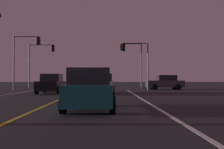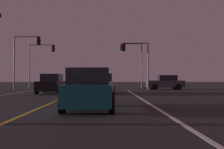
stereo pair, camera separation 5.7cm
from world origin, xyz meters
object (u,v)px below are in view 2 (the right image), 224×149
(traffic_light_near_left, at_px, (26,50))
(traffic_light_far_left, at_px, (42,56))
(car_crossing_side, at_px, (165,82))
(traffic_light_far_right, at_px, (132,55))
(car_oncoming, at_px, (52,84))
(traffic_light_near_right, at_px, (135,55))
(car_lead_same_lane, at_px, (90,90))
(car_ahead_far, at_px, (102,84))

(traffic_light_near_left, height_order, traffic_light_far_left, traffic_light_near_left)
(car_crossing_side, bearing_deg, traffic_light_far_right, -46.05)
(car_oncoming, distance_m, traffic_light_far_right, 14.43)
(car_oncoming, height_order, traffic_light_near_right, traffic_light_near_right)
(car_lead_same_lane, xyz_separation_m, traffic_light_near_right, (3.78, 17.72, 3.10))
(car_lead_same_lane, relative_size, car_oncoming, 1.00)
(car_lead_same_lane, xyz_separation_m, car_crossing_side, (7.51, 19.44, 0.00))
(car_oncoming, relative_size, traffic_light_far_left, 0.74)
(car_oncoming, bearing_deg, car_ahead_far, 80.79)
(car_crossing_side, distance_m, traffic_light_near_right, 5.15)
(traffic_light_near_right, xyz_separation_m, traffic_light_near_left, (-12.09, 0.00, 0.47))
(traffic_light_near_left, distance_m, traffic_light_far_left, 5.51)
(car_lead_same_lane, bearing_deg, traffic_light_near_left, 25.13)
(traffic_light_near_left, xyz_separation_m, traffic_light_far_right, (12.18, 5.50, -0.01))
(car_crossing_side, bearing_deg, traffic_light_far_left, -13.61)
(traffic_light_near_left, bearing_deg, traffic_light_far_left, 87.55)
(car_crossing_side, bearing_deg, car_ahead_far, 49.06)
(traffic_light_far_right, height_order, traffic_light_far_left, traffic_light_far_right)
(car_lead_same_lane, distance_m, traffic_light_far_left, 24.82)
(car_crossing_side, height_order, traffic_light_far_left, traffic_light_far_left)
(car_lead_same_lane, height_order, traffic_light_far_left, traffic_light_far_left)
(car_ahead_far, height_order, traffic_light_far_left, traffic_light_far_left)
(car_lead_same_lane, bearing_deg, car_crossing_side, -21.13)
(car_lead_same_lane, relative_size, car_crossing_side, 1.00)
(traffic_light_near_left, relative_size, traffic_light_far_right, 1.00)
(traffic_light_near_left, bearing_deg, car_crossing_side, 6.23)
(car_lead_same_lane, distance_m, traffic_light_far_right, 23.81)
(car_ahead_far, relative_size, traffic_light_near_right, 0.81)
(traffic_light_near_left, xyz_separation_m, traffic_light_far_left, (0.24, 5.50, -0.10))
(car_ahead_far, distance_m, traffic_light_far_right, 13.16)
(car_lead_same_lane, bearing_deg, traffic_light_near_right, -12.05)
(car_ahead_far, bearing_deg, car_crossing_side, -40.94)
(car_crossing_side, bearing_deg, car_lead_same_lane, 68.87)
(traffic_light_near_right, bearing_deg, traffic_light_far_left, -24.89)
(traffic_light_near_right, height_order, traffic_light_far_right, traffic_light_far_right)
(car_crossing_side, relative_size, traffic_light_near_right, 0.81)
(traffic_light_near_left, bearing_deg, car_oncoming, -55.24)
(traffic_light_near_right, bearing_deg, car_ahead_far, 62.04)
(traffic_light_near_left, height_order, traffic_light_far_right, traffic_light_near_left)
(car_ahead_far, bearing_deg, car_oncoming, 80.79)
(traffic_light_near_right, xyz_separation_m, traffic_light_far_left, (-11.85, 5.50, 0.37))
(traffic_light_near_right, bearing_deg, traffic_light_far_right, -90.97)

